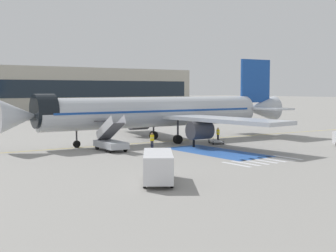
{
  "coord_description": "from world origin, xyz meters",
  "views": [
    {
      "loc": [
        -32.72,
        -48.54,
        6.9
      ],
      "look_at": [
        1.57,
        -2.41,
        2.26
      ],
      "focal_mm": 50.0,
      "sensor_mm": 36.0,
      "label": 1
    }
  ],
  "objects": [
    {
      "name": "ground_crew_1",
      "position": [
        8.72,
        -3.73,
        1.04
      ],
      "size": [
        0.28,
        0.46,
        1.79
      ],
      "rotation": [
        0.0,
        0.0,
        4.58
      ],
      "color": "black",
      "rests_on": "ground_plane"
    },
    {
      "name": "apron_walkway_bar_6",
      "position": [
        4.49,
        -18.55,
        0.0
      ],
      "size": [
        0.44,
        3.6,
        0.01
      ],
      "primitive_type": "cube",
      "color": "silver",
      "rests_on": "ground_plane"
    },
    {
      "name": "apron_walkway_bar_5",
      "position": [
        3.29,
        -18.55,
        0.0
      ],
      "size": [
        0.44,
        3.6,
        0.01
      ],
      "primitive_type": "cube",
      "color": "silver",
      "rests_on": "ground_plane"
    },
    {
      "name": "fuel_tanker",
      "position": [
        8.99,
        24.53,
        1.7
      ],
      "size": [
        9.22,
        3.89,
        3.38
      ],
      "rotation": [
        0.0,
        0.0,
        -1.4
      ],
      "color": "#38383D",
      "rests_on": "ground_plane"
    },
    {
      "name": "apron_walkway_bar_3",
      "position": [
        0.89,
        -18.55,
        0.0
      ],
      "size": [
        0.44,
        3.6,
        0.01
      ],
      "primitive_type": "cube",
      "color": "silver",
      "rests_on": "ground_plane"
    },
    {
      "name": "apron_leadline_yellow",
      "position": [
        1.49,
        0.3,
        0.0
      ],
      "size": [
        73.9,
        6.3,
        0.01
      ],
      "primitive_type": "cube",
      "rotation": [
        0.0,
        0.0,
        1.49
      ],
      "color": "gold",
      "rests_on": "ground_plane"
    },
    {
      "name": "apron_walkway_bar_4",
      "position": [
        2.09,
        -18.55,
        0.0
      ],
      "size": [
        0.44,
        3.6,
        0.01
      ],
      "primitive_type": "cube",
      "color": "silver",
      "rests_on": "ground_plane"
    },
    {
      "name": "baggage_cart",
      "position": [
        6.83,
        -5.44,
        0.26
      ],
      "size": [
        2.53,
        3.0,
        0.87
      ],
      "rotation": [
        0.0,
        0.0,
        5.8
      ],
      "color": "gray",
      "rests_on": "ground_plane"
    },
    {
      "name": "airliner",
      "position": [
        2.19,
        0.25,
        3.86
      ],
      "size": [
        40.23,
        36.26,
        11.09
      ],
      "rotation": [
        0.0,
        0.0,
        1.49
      ],
      "color": "#B7BCC4",
      "rests_on": "ground_plane"
    },
    {
      "name": "ground_crew_0",
      "position": [
        2.23,
        -6.59,
        1.06
      ],
      "size": [
        0.34,
        0.48,
        1.83
      ],
      "rotation": [
        0.0,
        0.0,
        5.0
      ],
      "color": "black",
      "rests_on": "ground_plane"
    },
    {
      "name": "apron_walkway_bar_1",
      "position": [
        -1.51,
        -18.55,
        0.0
      ],
      "size": [
        0.44,
        3.6,
        0.01
      ],
      "primitive_type": "cube",
      "color": "silver",
      "rests_on": "ground_plane"
    },
    {
      "name": "apron_walkway_bar_2",
      "position": [
        -0.31,
        -18.55,
        0.0
      ],
      "size": [
        0.44,
        3.6,
        0.01
      ],
      "primitive_type": "cube",
      "color": "silver",
      "rests_on": "ground_plane"
    },
    {
      "name": "ground_plane",
      "position": [
        0.0,
        0.0,
        0.0
      ],
      "size": [
        600.0,
        600.0,
        0.0
      ],
      "primitive_type": "plane",
      "color": "gray"
    },
    {
      "name": "boarding_stairs_forward",
      "position": [
        -7.14,
        -3.46,
        0.99
      ],
      "size": [
        2.59,
        5.37,
        4.05
      ],
      "rotation": [
        0.0,
        0.0,
        -0.08
      ],
      "color": "#ADB2BA",
      "rests_on": "ground_plane"
    },
    {
      "name": "apron_walkway_bar_0",
      "position": [
        -2.71,
        -18.55,
        0.0
      ],
      "size": [
        0.44,
        3.6,
        0.01
      ],
      "primitive_type": "cube",
      "color": "silver",
      "rests_on": "ground_plane"
    },
    {
      "name": "service_van_1",
      "position": [
        -13.21,
        -21.07,
        1.34
      ],
      "size": [
        4.86,
        5.73,
        2.24
      ],
      "rotation": [
        0.0,
        0.0,
        2.54
      ],
      "color": "silver",
      "rests_on": "ground_plane"
    },
    {
      "name": "apron_stand_patch_blue",
      "position": [
        1.49,
        -11.25,
        0.0
      ],
      "size": [
        5.37,
        12.48,
        0.01
      ],
      "primitive_type": "cube",
      "color": "#2856A8",
      "rests_on": "ground_plane"
    },
    {
      "name": "ground_crew_2",
      "position": [
        -2.44,
        -4.75,
        1.07
      ],
      "size": [
        0.48,
        0.37,
        1.84
      ],
      "rotation": [
        0.0,
        0.0,
        5.9
      ],
      "color": "#191E38",
      "rests_on": "ground_plane"
    },
    {
      "name": "terminal_building",
      "position": [
        5.25,
        66.85,
        6.16
      ],
      "size": [
        102.79,
        12.1,
        12.31
      ],
      "color": "#B2AD9E",
      "rests_on": "ground_plane"
    }
  ]
}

